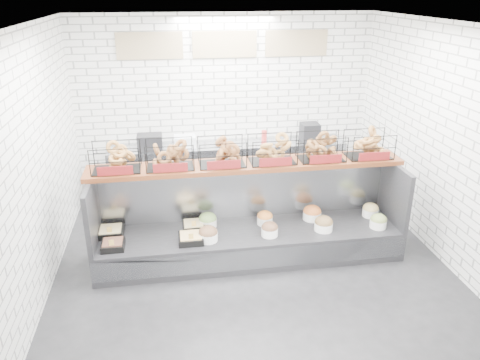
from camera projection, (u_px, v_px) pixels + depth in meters
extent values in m
plane|color=black|center=(253.00, 268.00, 6.06)|extent=(5.50, 5.50, 0.00)
cube|color=white|center=(225.00, 105.00, 7.99)|extent=(5.00, 0.02, 3.00)
cube|color=white|center=(31.00, 171.00, 5.12)|extent=(0.02, 5.50, 3.00)
cube|color=white|center=(451.00, 149.00, 5.84)|extent=(0.02, 5.50, 3.00)
cube|color=white|center=(257.00, 25.00, 4.90)|extent=(5.00, 5.50, 0.02)
cube|color=tan|center=(150.00, 46.00, 7.40)|extent=(1.05, 0.03, 0.42)
cube|color=tan|center=(225.00, 44.00, 7.58)|extent=(1.05, 0.03, 0.42)
cube|color=tan|center=(296.00, 43.00, 7.75)|extent=(1.05, 0.03, 0.42)
cube|color=black|center=(250.00, 243.00, 6.25)|extent=(4.00, 0.90, 0.40)
cube|color=#93969B|center=(256.00, 259.00, 5.85)|extent=(4.00, 0.03, 0.28)
cube|color=#93969B|center=(245.00, 190.00, 6.40)|extent=(4.00, 0.08, 0.80)
cube|color=black|center=(92.00, 213.00, 5.74)|extent=(0.06, 0.90, 0.80)
cube|color=black|center=(393.00, 193.00, 6.31)|extent=(0.06, 0.90, 0.80)
cube|color=black|center=(113.00, 245.00, 5.73)|extent=(0.28, 0.28, 0.08)
cube|color=brown|center=(113.00, 243.00, 5.72)|extent=(0.24, 0.24, 0.04)
cube|color=gold|center=(111.00, 243.00, 5.60)|extent=(0.06, 0.01, 0.08)
cube|color=black|center=(111.00, 232.00, 6.04)|extent=(0.32, 0.32, 0.08)
cube|color=#DBC487|center=(111.00, 230.00, 6.02)|extent=(0.27, 0.27, 0.04)
cube|color=gold|center=(109.00, 230.00, 5.90)|extent=(0.06, 0.01, 0.08)
cube|color=black|center=(191.00, 239.00, 5.88)|extent=(0.31, 0.31, 0.08)
cube|color=#E4BC75|center=(191.00, 236.00, 5.87)|extent=(0.26, 0.26, 0.04)
cube|color=gold|center=(191.00, 236.00, 5.75)|extent=(0.06, 0.01, 0.08)
cube|color=black|center=(194.00, 226.00, 6.18)|extent=(0.29, 0.29, 0.08)
cube|color=#DDC688|center=(194.00, 224.00, 6.17)|extent=(0.25, 0.25, 0.04)
cube|color=gold|center=(194.00, 224.00, 6.05)|extent=(0.06, 0.01, 0.08)
cylinder|color=white|center=(208.00, 236.00, 5.90)|extent=(0.24, 0.24, 0.11)
ellipsoid|color=brown|center=(208.00, 232.00, 5.87)|extent=(0.24, 0.24, 0.17)
cylinder|color=white|center=(208.00, 223.00, 6.24)|extent=(0.24, 0.24, 0.11)
ellipsoid|color=#72974C|center=(208.00, 219.00, 6.22)|extent=(0.24, 0.24, 0.16)
cylinder|color=white|center=(270.00, 232.00, 6.02)|extent=(0.22, 0.22, 0.11)
ellipsoid|color=brown|center=(270.00, 227.00, 5.99)|extent=(0.21, 0.21, 0.15)
cylinder|color=white|center=(265.00, 220.00, 6.31)|extent=(0.21, 0.21, 0.11)
ellipsoid|color=orange|center=(265.00, 216.00, 6.28)|extent=(0.21, 0.21, 0.15)
cylinder|color=white|center=(323.00, 226.00, 6.15)|extent=(0.24, 0.24, 0.11)
ellipsoid|color=brown|center=(324.00, 222.00, 6.13)|extent=(0.24, 0.24, 0.17)
cylinder|color=white|center=(312.00, 215.00, 6.44)|extent=(0.25, 0.25, 0.11)
ellipsoid|color=#C7632A|center=(312.00, 211.00, 6.42)|extent=(0.25, 0.25, 0.17)
cylinder|color=white|center=(378.00, 223.00, 6.22)|extent=(0.22, 0.22, 0.11)
ellipsoid|color=olive|center=(379.00, 219.00, 6.20)|extent=(0.22, 0.22, 0.15)
cylinder|color=white|center=(370.00, 212.00, 6.53)|extent=(0.22, 0.22, 0.11)
ellipsoid|color=tan|center=(371.00, 208.00, 6.50)|extent=(0.22, 0.22, 0.15)
cube|color=#4A210F|center=(247.00, 165.00, 6.06)|extent=(4.10, 0.50, 0.06)
cube|color=black|center=(116.00, 157.00, 5.75)|extent=(0.60, 0.38, 0.34)
cube|color=maroon|center=(115.00, 171.00, 5.60)|extent=(0.42, 0.02, 0.11)
cube|color=black|center=(170.00, 155.00, 5.84)|extent=(0.60, 0.38, 0.34)
cube|color=maroon|center=(170.00, 168.00, 5.69)|extent=(0.42, 0.02, 0.11)
cube|color=black|center=(222.00, 152.00, 5.93)|extent=(0.60, 0.38, 0.34)
cube|color=maroon|center=(224.00, 165.00, 5.79)|extent=(0.42, 0.02, 0.11)
cube|color=black|center=(272.00, 149.00, 6.03)|extent=(0.60, 0.38, 0.34)
cube|color=maroon|center=(276.00, 162.00, 5.88)|extent=(0.42, 0.02, 0.11)
cube|color=black|center=(321.00, 147.00, 6.12)|extent=(0.60, 0.38, 0.34)
cube|color=maroon|center=(326.00, 159.00, 5.98)|extent=(0.42, 0.02, 0.11)
cube|color=black|center=(369.00, 144.00, 6.22)|extent=(0.60, 0.38, 0.34)
cube|color=maroon|center=(374.00, 156.00, 6.07)|extent=(0.42, 0.02, 0.11)
cube|color=#93969B|center=(228.00, 169.00, 8.10)|extent=(4.00, 0.60, 0.90)
cube|color=black|center=(150.00, 142.00, 7.65)|extent=(0.40, 0.30, 0.24)
cube|color=silver|center=(185.00, 141.00, 7.77)|extent=(0.35, 0.28, 0.18)
cylinder|color=red|center=(264.00, 137.00, 7.92)|extent=(0.09, 0.09, 0.22)
cube|color=black|center=(310.00, 132.00, 8.06)|extent=(0.30, 0.30, 0.30)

